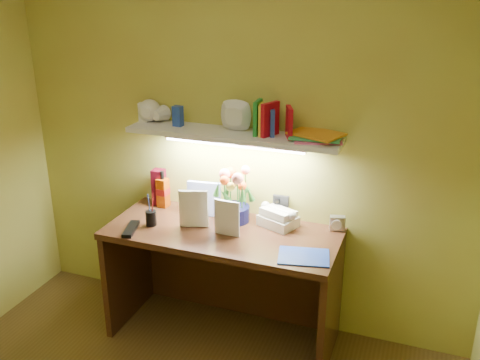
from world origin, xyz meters
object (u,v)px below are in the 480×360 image
desk (223,285)px  desk_clock (337,223)px  telephone (278,216)px  whisky_bottle (163,189)px  flower_bouquet (234,195)px

desk → desk_clock: bearing=20.8°
desk → telephone: telephone is taller
desk → whisky_bottle: bearing=157.7°
desk_clock → whisky_bottle: (-1.15, -0.04, 0.08)m
flower_bouquet → whisky_bottle: (-0.52, 0.05, -0.05)m
flower_bouquet → desk_clock: 0.65m
desk → flower_bouquet: (0.02, 0.16, 0.54)m
flower_bouquet → telephone: bearing=4.6°
telephone → desk_clock: 0.36m
flower_bouquet → whisky_bottle: bearing=174.9°
whisky_bottle → desk: bearing=-22.3°
flower_bouquet → telephone: (0.28, 0.02, -0.10)m
desk_clock → whisky_bottle: 1.15m
desk → desk_clock: 0.81m
desk → desk_clock: desk_clock is taller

